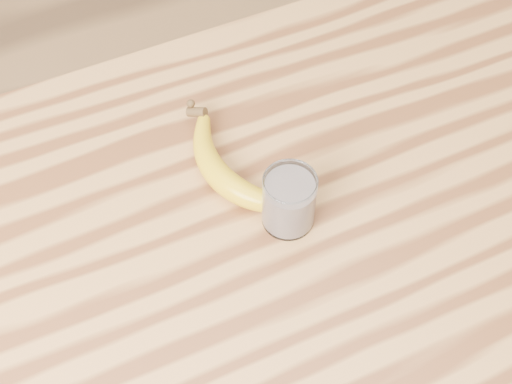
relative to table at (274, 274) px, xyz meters
name	(u,v)px	position (x,y,z in m)	size (l,w,h in m)	color
table	(274,274)	(0.00, 0.00, 0.00)	(1.20, 0.80, 0.90)	#B27D40
smoothie_glass	(289,201)	(0.02, 0.01, 0.17)	(0.07, 0.07, 0.09)	white
banana	(225,182)	(-0.04, 0.09, 0.15)	(0.11, 0.31, 0.04)	gold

